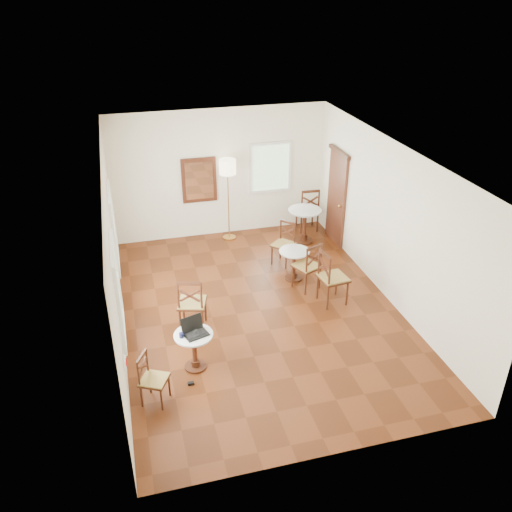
{
  "coord_description": "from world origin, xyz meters",
  "views": [
    {
      "loc": [
        -2.22,
        -7.98,
        5.59
      ],
      "look_at": [
        0.0,
        0.3,
        1.0
      ],
      "focal_mm": 37.24,
      "sensor_mm": 36.0,
      "label": 1
    }
  ],
  "objects_px": {
    "mouse": "(185,329)",
    "chair_near_b": "(153,379)",
    "cafe_table_mid": "(294,261)",
    "cafe_table_back": "(304,222)",
    "chair_mid_a": "(308,266)",
    "chair_back_b": "(284,244)",
    "chair_mid_b": "(332,278)",
    "laptop": "(194,330)",
    "water_glass": "(196,333)",
    "chair_near_a": "(192,303)",
    "power_adapter": "(191,383)",
    "cafe_table_near": "(194,347)",
    "navy_mug": "(181,335)",
    "floor_lamp": "(228,172)",
    "chair_back_a": "(308,209)"
  },
  "relations": [
    {
      "from": "power_adapter",
      "to": "chair_mid_a",
      "type": "bearing_deg",
      "value": 39.49
    },
    {
      "from": "cafe_table_near",
      "to": "chair_mid_a",
      "type": "distance_m",
      "value": 3.14
    },
    {
      "from": "cafe_table_back",
      "to": "chair_near_b",
      "type": "distance_m",
      "value": 5.88
    },
    {
      "from": "water_glass",
      "to": "power_adapter",
      "type": "distance_m",
      "value": 0.78
    },
    {
      "from": "chair_near_b",
      "to": "laptop",
      "type": "bearing_deg",
      "value": -21.78
    },
    {
      "from": "water_glass",
      "to": "power_adapter",
      "type": "height_order",
      "value": "water_glass"
    },
    {
      "from": "chair_mid_a",
      "to": "chair_mid_b",
      "type": "height_order",
      "value": "chair_mid_b"
    },
    {
      "from": "chair_mid_a",
      "to": "floor_lamp",
      "type": "bearing_deg",
      "value": -92.09
    },
    {
      "from": "power_adapter",
      "to": "cafe_table_near",
      "type": "bearing_deg",
      "value": 70.46
    },
    {
      "from": "cafe_table_mid",
      "to": "laptop",
      "type": "bearing_deg",
      "value": -137.15
    },
    {
      "from": "chair_back_b",
      "to": "cafe_table_near",
      "type": "bearing_deg",
      "value": -81.31
    },
    {
      "from": "chair_near_b",
      "to": "chair_mid_a",
      "type": "relative_size",
      "value": 0.81
    },
    {
      "from": "chair_mid_b",
      "to": "water_glass",
      "type": "height_order",
      "value": "chair_mid_b"
    },
    {
      "from": "chair_near_b",
      "to": "navy_mug",
      "type": "bearing_deg",
      "value": -14.99
    },
    {
      "from": "chair_mid_b",
      "to": "chair_back_a",
      "type": "relative_size",
      "value": 1.0
    },
    {
      "from": "chair_mid_b",
      "to": "mouse",
      "type": "relative_size",
      "value": 12.15
    },
    {
      "from": "chair_near_a",
      "to": "chair_mid_b",
      "type": "relative_size",
      "value": 0.96
    },
    {
      "from": "cafe_table_near",
      "to": "power_adapter",
      "type": "xyz_separation_m",
      "value": [
        -0.14,
        -0.38,
        -0.38
      ]
    },
    {
      "from": "cafe_table_back",
      "to": "navy_mug",
      "type": "relative_size",
      "value": 8.06
    },
    {
      "from": "cafe_table_mid",
      "to": "cafe_table_back",
      "type": "distance_m",
      "value": 1.77
    },
    {
      "from": "mouse",
      "to": "cafe_table_mid",
      "type": "bearing_deg",
      "value": 63.74
    },
    {
      "from": "chair_near_a",
      "to": "mouse",
      "type": "xyz_separation_m",
      "value": [
        -0.25,
        -0.93,
        0.15
      ]
    },
    {
      "from": "laptop",
      "to": "navy_mug",
      "type": "height_order",
      "value": "laptop"
    },
    {
      "from": "mouse",
      "to": "water_glass",
      "type": "height_order",
      "value": "water_glass"
    },
    {
      "from": "chair_mid_a",
      "to": "laptop",
      "type": "xyz_separation_m",
      "value": [
        -2.53,
        -1.8,
        0.21
      ]
    },
    {
      "from": "power_adapter",
      "to": "chair_near_a",
      "type": "bearing_deg",
      "value": 79.34
    },
    {
      "from": "cafe_table_mid",
      "to": "laptop",
      "type": "distance_m",
      "value": 3.27
    },
    {
      "from": "laptop",
      "to": "chair_near_a",
      "type": "bearing_deg",
      "value": 65.68
    },
    {
      "from": "chair_near_a",
      "to": "laptop",
      "type": "distance_m",
      "value": 1.07
    },
    {
      "from": "cafe_table_back",
      "to": "chair_near_a",
      "type": "bearing_deg",
      "value": -138.04
    },
    {
      "from": "floor_lamp",
      "to": "laptop",
      "type": "relative_size",
      "value": 4.46
    },
    {
      "from": "mouse",
      "to": "chair_near_b",
      "type": "bearing_deg",
      "value": -104.85
    },
    {
      "from": "cafe_table_back",
      "to": "laptop",
      "type": "relative_size",
      "value": 1.87
    },
    {
      "from": "chair_back_b",
      "to": "water_glass",
      "type": "height_order",
      "value": "chair_back_b"
    },
    {
      "from": "cafe_table_mid",
      "to": "water_glass",
      "type": "xyz_separation_m",
      "value": [
        -2.37,
        -2.29,
        0.3
      ]
    },
    {
      "from": "cafe_table_near",
      "to": "floor_lamp",
      "type": "bearing_deg",
      "value": 70.93
    },
    {
      "from": "laptop",
      "to": "water_glass",
      "type": "relative_size",
      "value": 3.94
    },
    {
      "from": "water_glass",
      "to": "navy_mug",
      "type": "bearing_deg",
      "value": 176.33
    },
    {
      "from": "chair_mid_a",
      "to": "chair_back_b",
      "type": "distance_m",
      "value": 1.13
    },
    {
      "from": "cafe_table_back",
      "to": "chair_mid_a",
      "type": "height_order",
      "value": "chair_mid_a"
    },
    {
      "from": "chair_back_a",
      "to": "power_adapter",
      "type": "relative_size",
      "value": 11.3
    },
    {
      "from": "chair_mid_b",
      "to": "floor_lamp",
      "type": "distance_m",
      "value": 3.63
    },
    {
      "from": "chair_back_a",
      "to": "floor_lamp",
      "type": "bearing_deg",
      "value": 2.75
    },
    {
      "from": "chair_near_b",
      "to": "chair_mid_b",
      "type": "xyz_separation_m",
      "value": [
        3.51,
        1.82,
        0.13
      ]
    },
    {
      "from": "cafe_table_near",
      "to": "chair_back_a",
      "type": "relative_size",
      "value": 0.6
    },
    {
      "from": "chair_near_b",
      "to": "cafe_table_near",
      "type": "bearing_deg",
      "value": -22.3
    },
    {
      "from": "chair_mid_b",
      "to": "mouse",
      "type": "height_order",
      "value": "chair_mid_b"
    },
    {
      "from": "cafe_table_back",
      "to": "chair_near_b",
      "type": "bearing_deg",
      "value": -131.41
    },
    {
      "from": "chair_mid_a",
      "to": "cafe_table_back",
      "type": "bearing_deg",
      "value": -131.05
    },
    {
      "from": "laptop",
      "to": "mouse",
      "type": "height_order",
      "value": "laptop"
    }
  ]
}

